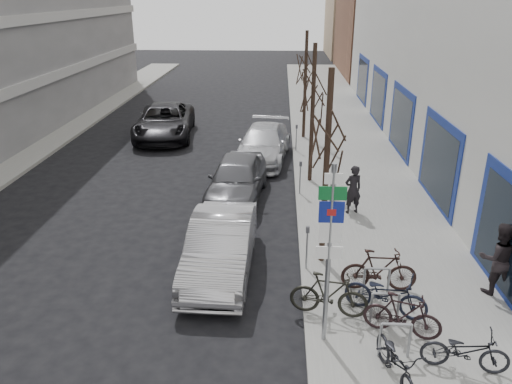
# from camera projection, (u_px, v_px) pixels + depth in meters

# --- Properties ---
(ground) EXTENTS (120.00, 120.00, 0.00)m
(ground) POSITION_uv_depth(u_px,v_px,m) (215.00, 341.00, 11.10)
(ground) COLOR black
(ground) RESTS_ON ground
(sidewalk_east) EXTENTS (5.00, 70.00, 0.15)m
(sidewalk_east) POSITION_uv_depth(u_px,v_px,m) (357.00, 182.00, 20.14)
(sidewalk_east) COLOR slate
(sidewalk_east) RESTS_ON ground
(brick_building_far) EXTENTS (12.00, 14.00, 8.00)m
(brick_building_far) POSITION_uv_depth(u_px,v_px,m) (407.00, 30.00, 46.11)
(brick_building_far) COLOR brown
(brick_building_far) RESTS_ON ground
(tan_building_far) EXTENTS (13.00, 12.00, 9.00)m
(tan_building_far) POSITION_uv_depth(u_px,v_px,m) (383.00, 17.00, 59.81)
(tan_building_far) COLOR #937A5B
(tan_building_far) RESTS_ON ground
(highway_sign_pole) EXTENTS (0.55, 0.10, 4.20)m
(highway_sign_pole) POSITION_uv_depth(u_px,v_px,m) (329.00, 245.00, 10.06)
(highway_sign_pole) COLOR gray
(highway_sign_pole) RESTS_ON ground
(bike_rack) EXTENTS (0.66, 2.26, 0.83)m
(bike_rack) POSITION_uv_depth(u_px,v_px,m) (385.00, 305.00, 11.24)
(bike_rack) COLOR gray
(bike_rack) RESTS_ON sidewalk_east
(tree_near) EXTENTS (1.80, 1.80, 5.50)m
(tree_near) POSITION_uv_depth(u_px,v_px,m) (329.00, 123.00, 12.70)
(tree_near) COLOR black
(tree_near) RESTS_ON ground
(tree_mid) EXTENTS (1.80, 1.80, 5.50)m
(tree_mid) POSITION_uv_depth(u_px,v_px,m) (314.00, 81.00, 18.73)
(tree_mid) COLOR black
(tree_mid) RESTS_ON ground
(tree_far) EXTENTS (1.80, 1.80, 5.50)m
(tree_far) POSITION_uv_depth(u_px,v_px,m) (306.00, 60.00, 24.75)
(tree_far) COLOR black
(tree_far) RESTS_ON ground
(meter_front) EXTENTS (0.10, 0.08, 1.27)m
(meter_front) POSITION_uv_depth(u_px,v_px,m) (307.00, 243.00, 13.44)
(meter_front) COLOR gray
(meter_front) RESTS_ON sidewalk_east
(meter_mid) EXTENTS (0.10, 0.08, 1.27)m
(meter_mid) POSITION_uv_depth(u_px,v_px,m) (300.00, 174.00, 18.54)
(meter_mid) COLOR gray
(meter_mid) RESTS_ON sidewalk_east
(meter_back) EXTENTS (0.10, 0.08, 1.27)m
(meter_back) POSITION_uv_depth(u_px,v_px,m) (296.00, 135.00, 23.64)
(meter_back) COLOR gray
(meter_back) RESTS_ON sidewalk_east
(bike_near_left) EXTENTS (0.89, 1.86, 1.09)m
(bike_near_left) POSITION_uv_depth(u_px,v_px,m) (397.00, 358.00, 9.54)
(bike_near_left) COLOR black
(bike_near_left) RESTS_ON sidewalk_east
(bike_near_right) EXTENTS (1.78, 1.04, 1.04)m
(bike_near_right) POSITION_uv_depth(u_px,v_px,m) (403.00, 315.00, 10.88)
(bike_near_right) COLOR black
(bike_near_right) RESTS_ON sidewalk_east
(bike_mid_curb) EXTENTS (2.03, 1.28, 1.19)m
(bike_mid_curb) POSITION_uv_depth(u_px,v_px,m) (386.00, 291.00, 11.60)
(bike_mid_curb) COLOR black
(bike_mid_curb) RESTS_ON sidewalk_east
(bike_mid_inner) EXTENTS (1.92, 0.86, 1.12)m
(bike_mid_inner) POSITION_uv_depth(u_px,v_px,m) (329.00, 294.00, 11.55)
(bike_mid_inner) COLOR black
(bike_mid_inner) RESTS_ON sidewalk_east
(bike_far_curb) EXTENTS (1.77, 0.80, 1.04)m
(bike_far_curb) POSITION_uv_depth(u_px,v_px,m) (466.00, 348.00, 9.86)
(bike_far_curb) COLOR black
(bike_far_curb) RESTS_ON sidewalk_east
(bike_far_inner) EXTENTS (1.93, 0.61, 1.16)m
(bike_far_inner) POSITION_uv_depth(u_px,v_px,m) (379.00, 270.00, 12.52)
(bike_far_inner) COLOR black
(bike_far_inner) RESTS_ON sidewalk_east
(parked_car_front) EXTENTS (1.75, 4.79, 1.57)m
(parked_car_front) POSITION_uv_depth(u_px,v_px,m) (220.00, 246.00, 13.56)
(parked_car_front) COLOR #ADACB2
(parked_car_front) RESTS_ON ground
(parked_car_mid) EXTENTS (2.28, 4.89, 1.62)m
(parked_car_mid) POSITION_uv_depth(u_px,v_px,m) (237.00, 178.00, 18.47)
(parked_car_mid) COLOR #4E4E53
(parked_car_mid) RESTS_ON ground
(parked_car_back) EXTENTS (2.72, 5.51, 1.54)m
(parked_car_back) POSITION_uv_depth(u_px,v_px,m) (263.00, 144.00, 22.80)
(parked_car_back) COLOR #B0B1B6
(parked_car_back) RESTS_ON ground
(lane_car) EXTENTS (3.42, 6.40, 1.71)m
(lane_car) POSITION_uv_depth(u_px,v_px,m) (165.00, 121.00, 26.45)
(lane_car) COLOR black
(lane_car) RESTS_ON ground
(pedestrian_near) EXTENTS (0.72, 0.60, 1.70)m
(pedestrian_near) POSITION_uv_depth(u_px,v_px,m) (353.00, 189.00, 16.89)
(pedestrian_near) COLOR black
(pedestrian_near) RESTS_ON sidewalk_east
(pedestrian_far) EXTENTS (0.74, 0.52, 1.93)m
(pedestrian_far) POSITION_uv_depth(u_px,v_px,m) (498.00, 258.00, 12.29)
(pedestrian_far) COLOR black
(pedestrian_far) RESTS_ON sidewalk_east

